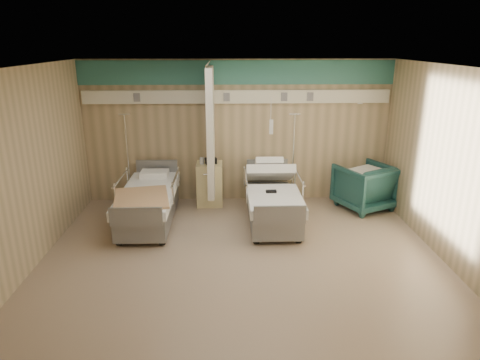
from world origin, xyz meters
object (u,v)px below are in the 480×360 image
(bed_left, at_px, (149,206))
(bedside_cabinet, at_px, (210,184))
(iv_stand_left, at_px, (130,186))
(iv_stand_right, at_px, (292,184))
(bed_right, at_px, (272,205))
(visitor_armchair, at_px, (365,187))

(bed_left, height_order, bedside_cabinet, bedside_cabinet)
(bed_left, xyz_separation_m, bedside_cabinet, (1.05, 0.90, 0.11))
(bedside_cabinet, height_order, iv_stand_left, iv_stand_left)
(bed_left, bearing_deg, iv_stand_right, 19.95)
(bed_right, distance_m, bedside_cabinet, 1.46)
(bedside_cabinet, height_order, visitor_armchair, visitor_armchair)
(iv_stand_right, xyz_separation_m, iv_stand_left, (-3.23, -0.02, 0.00))
(bed_left, bearing_deg, bed_right, 0.00)
(bedside_cabinet, bearing_deg, visitor_armchair, -5.71)
(bedside_cabinet, relative_size, iv_stand_right, 0.47)
(visitor_armchair, relative_size, iv_stand_left, 0.53)
(iv_stand_right, bearing_deg, visitor_armchair, -15.72)
(visitor_armchair, bearing_deg, bed_left, -16.23)
(visitor_armchair, height_order, iv_stand_left, iv_stand_left)
(bedside_cabinet, relative_size, visitor_armchair, 0.88)
(bed_right, height_order, iv_stand_right, iv_stand_right)
(bed_right, distance_m, iv_stand_right, 1.10)
(bed_right, height_order, iv_stand_left, iv_stand_left)
(visitor_armchair, distance_m, iv_stand_left, 4.60)
(iv_stand_right, bearing_deg, bedside_cabinet, -177.22)
(bed_left, bearing_deg, bedside_cabinet, 40.60)
(bed_left, distance_m, visitor_armchair, 4.10)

